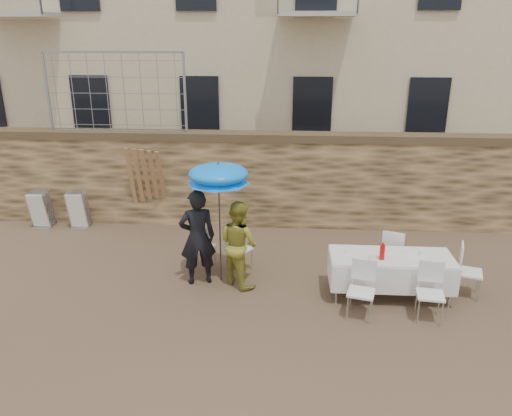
# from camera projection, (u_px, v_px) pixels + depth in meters

# --- Properties ---
(ground) EXTENTS (80.00, 80.00, 0.00)m
(ground) POSITION_uv_depth(u_px,v_px,m) (220.00, 344.00, 7.51)
(ground) COLOR brown
(ground) RESTS_ON ground
(stone_wall) EXTENTS (13.00, 0.50, 2.20)m
(stone_wall) POSITION_uv_depth(u_px,v_px,m) (247.00, 180.00, 11.84)
(stone_wall) COLOR olive
(stone_wall) RESTS_ON ground
(chain_link_fence) EXTENTS (3.20, 0.06, 1.80)m
(chain_link_fence) POSITION_uv_depth(u_px,v_px,m) (116.00, 93.00, 11.36)
(chain_link_fence) COLOR gray
(chain_link_fence) RESTS_ON stone_wall
(man_suit) EXTENTS (0.76, 0.61, 1.81)m
(man_suit) POSITION_uv_depth(u_px,v_px,m) (198.00, 237.00, 9.06)
(man_suit) COLOR black
(man_suit) RESTS_ON ground
(woman_dress) EXTENTS (0.99, 0.98, 1.61)m
(woman_dress) POSITION_uv_depth(u_px,v_px,m) (239.00, 244.00, 9.04)
(woman_dress) COLOR gold
(woman_dress) RESTS_ON ground
(umbrella) EXTENTS (1.11, 1.11, 2.13)m
(umbrella) POSITION_uv_depth(u_px,v_px,m) (219.00, 177.00, 8.75)
(umbrella) COLOR #3F3F44
(umbrella) RESTS_ON ground
(couple_chair_left) EXTENTS (0.54, 0.54, 0.96)m
(couple_chair_left) POSITION_uv_depth(u_px,v_px,m) (203.00, 246.00, 9.72)
(couple_chair_left) COLOR white
(couple_chair_left) RESTS_ON ground
(couple_chair_right) EXTENTS (0.67, 0.67, 0.96)m
(couple_chair_right) POSITION_uv_depth(u_px,v_px,m) (239.00, 247.00, 9.67)
(couple_chair_right) COLOR white
(couple_chair_right) RESTS_ON ground
(banquet_table) EXTENTS (2.10, 0.85, 0.78)m
(banquet_table) POSITION_uv_depth(u_px,v_px,m) (392.00, 258.00, 8.64)
(banquet_table) COLOR white
(banquet_table) RESTS_ON ground
(soda_bottle) EXTENTS (0.09, 0.09, 0.26)m
(soda_bottle) POSITION_uv_depth(u_px,v_px,m) (382.00, 252.00, 8.45)
(soda_bottle) COLOR red
(soda_bottle) RESTS_ON banquet_table
(table_chair_front_left) EXTENTS (0.59, 0.59, 0.96)m
(table_chair_front_left) POSITION_uv_depth(u_px,v_px,m) (361.00, 291.00, 8.06)
(table_chair_front_left) COLOR white
(table_chair_front_left) RESTS_ON ground
(table_chair_front_right) EXTENTS (0.54, 0.54, 0.96)m
(table_chair_front_right) POSITION_uv_depth(u_px,v_px,m) (431.00, 293.00, 7.99)
(table_chair_front_right) COLOR white
(table_chair_front_right) RESTS_ON ground
(table_chair_back) EXTENTS (0.61, 0.61, 0.96)m
(table_chair_back) POSITION_uv_depth(u_px,v_px,m) (393.00, 252.00, 9.46)
(table_chair_back) COLOR white
(table_chair_back) RESTS_ON ground
(table_chair_side) EXTENTS (0.60, 0.60, 0.96)m
(table_chair_side) POSITION_uv_depth(u_px,v_px,m) (470.00, 271.00, 8.73)
(table_chair_side) COLOR white
(table_chair_side) RESTS_ON ground
(chair_stack_left) EXTENTS (0.46, 0.47, 0.92)m
(chair_stack_left) POSITION_uv_depth(u_px,v_px,m) (44.00, 207.00, 11.97)
(chair_stack_left) COLOR white
(chair_stack_left) RESTS_ON ground
(chair_stack_right) EXTENTS (0.46, 0.40, 0.92)m
(chair_stack_right) POSITION_uv_depth(u_px,v_px,m) (81.00, 208.00, 11.92)
(chair_stack_right) COLOR white
(chair_stack_right) RESTS_ON ground
(wood_planks) EXTENTS (0.70, 0.20, 2.00)m
(wood_planks) POSITION_uv_depth(u_px,v_px,m) (145.00, 186.00, 11.70)
(wood_planks) COLOR #A37749
(wood_planks) RESTS_ON ground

